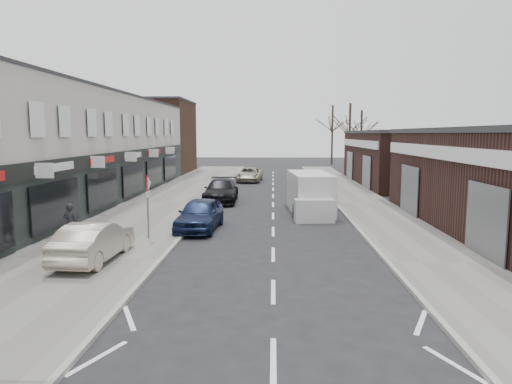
# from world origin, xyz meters

# --- Properties ---
(pavement_left) EXTENTS (5.50, 64.00, 0.12)m
(pavement_left) POSITION_xyz_m (-6.75, 22.00, 0.06)
(pavement_left) COLOR slate
(pavement_left) RESTS_ON ground
(pavement_right) EXTENTS (3.50, 64.00, 0.12)m
(pavement_right) POSITION_xyz_m (5.75, 22.00, 0.06)
(pavement_right) COLOR slate
(pavement_right) RESTS_ON ground
(shop_terrace_left) EXTENTS (8.00, 41.00, 7.10)m
(shop_terrace_left) POSITION_xyz_m (-13.50, 19.50, 3.55)
(shop_terrace_left) COLOR beige
(shop_terrace_left) RESTS_ON ground
(brick_block_far) EXTENTS (8.00, 10.00, 8.00)m
(brick_block_far) POSITION_xyz_m (-13.50, 45.00, 4.00)
(brick_block_far) COLOR #40261B
(brick_block_far) RESTS_ON ground
(right_unit_far) EXTENTS (10.00, 16.00, 4.50)m
(right_unit_far) POSITION_xyz_m (12.50, 34.00, 2.25)
(right_unit_far) COLOR #341B17
(right_unit_far) RESTS_ON ground
(tree_far_a) EXTENTS (3.60, 3.60, 8.00)m
(tree_far_a) POSITION_xyz_m (9.00, 48.00, 0.00)
(tree_far_a) COLOR #382D26
(tree_far_a) RESTS_ON ground
(tree_far_b) EXTENTS (3.60, 3.60, 7.50)m
(tree_far_b) POSITION_xyz_m (11.50, 54.00, 0.00)
(tree_far_b) COLOR #382D26
(tree_far_b) RESTS_ON ground
(tree_far_c) EXTENTS (3.60, 3.60, 8.50)m
(tree_far_c) POSITION_xyz_m (8.50, 60.00, 0.00)
(tree_far_c) COLOR #382D26
(tree_far_c) RESTS_ON ground
(warning_sign) EXTENTS (0.12, 0.80, 2.70)m
(warning_sign) POSITION_xyz_m (-5.16, 12.00, 2.20)
(warning_sign) COLOR slate
(warning_sign) RESTS_ON pavement_left
(white_van) EXTENTS (2.46, 5.95, 2.25)m
(white_van) POSITION_xyz_m (2.07, 18.96, 1.07)
(white_van) COLOR silver
(white_van) RESTS_ON ground
(sedan_on_pavement) EXTENTS (1.59, 4.15, 1.35)m
(sedan_on_pavement) POSITION_xyz_m (-6.12, 8.55, 0.80)
(sedan_on_pavement) COLOR #AD9F8B
(sedan_on_pavement) RESTS_ON pavement_left
(pedestrian) EXTENTS (0.60, 0.41, 1.59)m
(pedestrian) POSITION_xyz_m (-8.08, 11.13, 0.91)
(pedestrian) COLOR black
(pedestrian) RESTS_ON pavement_left
(parked_car_left_a) EXTENTS (2.01, 4.41, 1.47)m
(parked_car_left_a) POSITION_xyz_m (-3.40, 14.23, 0.73)
(parked_car_left_a) COLOR #142041
(parked_car_left_a) RESTS_ON ground
(parked_car_left_b) EXTENTS (2.20, 5.18, 1.49)m
(parked_car_left_b) POSITION_xyz_m (-3.40, 22.98, 0.74)
(parked_car_left_b) COLOR black
(parked_car_left_b) RESTS_ON ground
(parked_car_left_c) EXTENTS (2.43, 4.79, 1.30)m
(parked_car_left_c) POSITION_xyz_m (-2.20, 35.86, 0.65)
(parked_car_left_c) COLOR #A79D85
(parked_car_left_c) RESTS_ON ground
(parked_car_right_a) EXTENTS (1.71, 4.89, 1.61)m
(parked_car_right_a) POSITION_xyz_m (3.00, 23.91, 0.81)
(parked_car_right_a) COLOR white
(parked_car_right_a) RESTS_ON ground
(parked_car_right_b) EXTENTS (1.97, 4.17, 1.38)m
(parked_car_right_b) POSITION_xyz_m (3.50, 27.58, 0.69)
(parked_car_right_b) COLOR black
(parked_car_right_b) RESTS_ON ground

